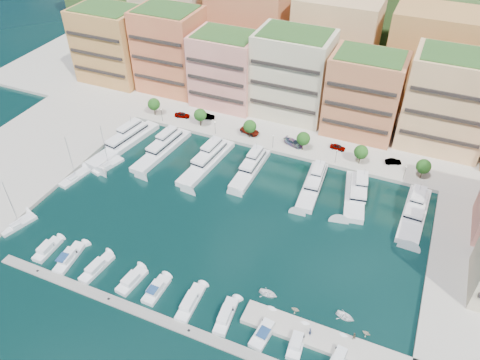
{
  "coord_description": "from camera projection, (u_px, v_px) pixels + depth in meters",
  "views": [
    {
      "loc": [
        34.68,
        -72.3,
        76.74
      ],
      "look_at": [
        -0.21,
        8.39,
        6.0
      ],
      "focal_mm": 35.0,
      "sensor_mm": 36.0,
      "label": 1
    }
  ],
  "objects": [
    {
      "name": "car_3",
      "position": [
        293.0,
        143.0,
        132.7
      ],
      "size": [
        6.22,
        3.97,
        1.68
      ],
      "primitive_type": "imported",
      "rotation": [
        0.0,
        0.0,
        1.27
      ],
      "color": "gray",
      "rests_on": "north_quay"
    },
    {
      "name": "person_1",
      "position": [
        354.0,
        336.0,
        84.42
      ],
      "size": [
        1.01,
        0.93,
        1.68
      ],
      "primitive_type": "imported",
      "rotation": [
        0.0,
        0.0,
        3.59
      ],
      "color": "#4C3D2D",
      "rests_on": "finger_pier"
    },
    {
      "name": "tender_2",
      "position": [
        345.0,
        317.0,
        89.3
      ],
      "size": [
        4.14,
        3.34,
        0.76
      ],
      "primitive_type": "imported",
      "rotation": [
        0.0,
        0.0,
        1.36
      ],
      "color": "white",
      "rests_on": "ground"
    },
    {
      "name": "yacht_5",
      "position": [
        356.0,
        193.0,
        116.47
      ],
      "size": [
        8.05,
        18.97,
        7.3
      ],
      "color": "silver",
      "rests_on": "ground"
    },
    {
      "name": "backblock_1",
      "position": [
        250.0,
        30.0,
        161.16
      ],
      "size": [
        26.0,
        18.0,
        30.0
      ],
      "primitive_type": "cube",
      "color": "#BB6D46",
      "rests_on": "north_quay"
    },
    {
      "name": "person_0",
      "position": [
        310.0,
        331.0,
        85.05
      ],
      "size": [
        0.75,
        0.8,
        1.84
      ],
      "primitive_type": "imported",
      "rotation": [
        0.0,
        0.0,
        2.2
      ],
      "color": "#242D48",
      "rests_on": "finger_pier"
    },
    {
      "name": "lamppost_1",
      "position": [
        215.0,
        126.0,
        136.02
      ],
      "size": [
        0.3,
        0.3,
        4.2
      ],
      "color": "black",
      "rests_on": "north_quay"
    },
    {
      "name": "yacht_1",
      "position": [
        163.0,
        148.0,
        131.81
      ],
      "size": [
        6.92,
        23.17,
        7.3
      ],
      "color": "silver",
      "rests_on": "ground"
    },
    {
      "name": "apartment_4",
      "position": [
        364.0,
        94.0,
        132.07
      ],
      "size": [
        20.0,
        15.5,
        23.8
      ],
      "color": "#BB6D46",
      "rests_on": "north_quay"
    },
    {
      "name": "tree_5",
      "position": [
        424.0,
        166.0,
        119.15
      ],
      "size": [
        3.8,
        3.8,
        5.65
      ],
      "color": "#473323",
      "rests_on": "north_quay"
    },
    {
      "name": "tender_0",
      "position": [
        268.0,
        294.0,
        93.46
      ],
      "size": [
        3.97,
        2.96,
        0.79
      ],
      "primitive_type": "imported",
      "rotation": [
        0.0,
        0.0,
        1.5
      ],
      "color": "white",
      "rests_on": "ground"
    },
    {
      "name": "apartment_0",
      "position": [
        111.0,
        44.0,
        158.35
      ],
      "size": [
        22.0,
        16.5,
        24.8
      ],
      "color": "#C48547",
      "rests_on": "north_quay"
    },
    {
      "name": "tree_0",
      "position": [
        154.0,
        104.0,
        143.89
      ],
      "size": [
        3.8,
        3.8,
        5.65
      ],
      "color": "#473323",
      "rests_on": "north_quay"
    },
    {
      "name": "backblock_0",
      "position": [
        174.0,
        18.0,
        170.43
      ],
      "size": [
        26.0,
        18.0,
        30.0
      ],
      "primitive_type": "cube",
      "color": "beige",
      "rests_on": "north_quay"
    },
    {
      "name": "tree_3",
      "position": [
        303.0,
        139.0,
        129.05
      ],
      "size": [
        3.8,
        3.8,
        5.65
      ],
      "color": "#473323",
      "rests_on": "north_quay"
    },
    {
      "name": "tree_2",
      "position": [
        250.0,
        126.0,
        134.0
      ],
      "size": [
        3.8,
        3.8,
        5.65
      ],
      "color": "#473323",
      "rests_on": "north_quay"
    },
    {
      "name": "yacht_3",
      "position": [
        251.0,
        167.0,
        124.96
      ],
      "size": [
        4.52,
        18.99,
        7.3
      ],
      "color": "silver",
      "rests_on": "ground"
    },
    {
      "name": "tree_4",
      "position": [
        361.0,
        152.0,
        124.1
      ],
      "size": [
        3.8,
        3.8,
        5.65
      ],
      "color": "#473323",
      "rests_on": "north_quay"
    },
    {
      "name": "lamppost_4",
      "position": [
        405.0,
        171.0,
        119.32
      ],
      "size": [
        0.3,
        0.3,
        4.2
      ],
      "color": "black",
      "rests_on": "north_quay"
    },
    {
      "name": "ground",
      "position": [
        227.0,
        220.0,
        110.54
      ],
      "size": [
        400.0,
        400.0,
        0.0
      ],
      "primitive_type": "plane",
      "color": "black",
      "rests_on": "ground"
    },
    {
      "name": "sailboat_1",
      "position": [
        75.0,
        178.0,
        122.64
      ],
      "size": [
        4.2,
        9.37,
        13.2
      ],
      "color": "silver",
      "rests_on": "ground"
    },
    {
      "name": "cruiser_9",
      "position": [
        339.0,
        358.0,
        82.41
      ],
      "size": [
        3.19,
        7.96,
        2.55
      ],
      "color": "silver",
      "rests_on": "ground"
    },
    {
      "name": "sailboat_0",
      "position": [
        18.0,
        225.0,
        108.93
      ],
      "size": [
        5.08,
        8.86,
        13.2
      ],
      "color": "silver",
      "rests_on": "ground"
    },
    {
      "name": "sailboat_2",
      "position": [
        108.0,
        166.0,
        126.67
      ],
      "size": [
        5.06,
        9.45,
        13.2
      ],
      "color": "silver",
      "rests_on": "ground"
    },
    {
      "name": "yacht_4",
      "position": [
        313.0,
        184.0,
        119.48
      ],
      "size": [
        5.51,
        19.74,
        7.3
      ],
      "color": "silver",
      "rests_on": "ground"
    },
    {
      "name": "backblock_2",
      "position": [
        335.0,
        44.0,
        151.88
      ],
      "size": [
        26.0,
        18.0,
        30.0
      ],
      "primitive_type": "cube",
      "color": "#F1BB80",
      "rests_on": "north_quay"
    },
    {
      "name": "yacht_2",
      "position": [
        208.0,
        160.0,
        127.37
      ],
      "size": [
        6.89,
        23.28,
        7.3
      ],
      "color": "silver",
      "rests_on": "ground"
    },
    {
      "name": "car_0",
      "position": [
        182.0,
        115.0,
        144.64
      ],
      "size": [
        4.96,
        2.79,
        1.59
      ],
      "primitive_type": "imported",
      "rotation": [
        0.0,
        0.0,
        1.77
      ],
      "color": "gray",
      "rests_on": "north_quay"
    },
    {
      "name": "car_5",
      "position": [
        393.0,
        162.0,
        125.88
      ],
      "size": [
        4.48,
        2.99,
        1.4
      ],
      "primitive_type": "imported",
      "rotation": [
        0.0,
        0.0,
        1.97
      ],
      "color": "gray",
      "rests_on": "north_quay"
    },
    {
      "name": "cruiser_8",
      "position": [
        297.0,
        343.0,
        84.81
      ],
      "size": [
        3.06,
        7.29,
        2.55
      ],
      "color": "silver",
      "rests_on": "ground"
    },
    {
      "name": "cruiser_1",
      "position": [
        69.0,
        258.0,
        100.64
      ],
      "size": [
        3.61,
        9.17,
        2.66
      ],
      "color": "silver",
      "rests_on": "ground"
    },
    {
      "name": "south_pontoon",
      "position": [
        148.0,
        315.0,
        90.02
      ],
      "size": [
        72.0,
        2.2,
        0.35
      ],
      "primitive_type": "cube",
      "color": "gray",
      "rests_on": "ground"
    },
    {
      "name": "backblock_3",
      "position": [
        431.0,
        60.0,
        142.6
      ],
      "size": [
        26.0,
        18.0,
        30.0
      ],
      "primitive_type": "cube",
      "color": "#C48547",
      "rests_on": "north_quay"
    },
    {
      "name": "north_quay",
      "position": [
        305.0,
        101.0,
        154.87
      ],
      "size": [
        220.0,
        64.0,
        2.0
      ],
      "primitive_type": "cube",
      "color": "#9E998E",
      "rests_on": "ground"
    },
    {
      "name": "yacht_0",
      "position": [
        126.0,
        141.0,
        134.45
      ],
      "size": [
        8.53,
        26.01,
        7.3
      ],
      "color": "silver",
      "rests_on": "ground"
    },
    {
      "name": "lamppost_3",
      "position": [
        336.0,
        154.0,
        124.89
      ],
      "size": [
        0.3,
        0.3,
        4.2
      ],
      "color": "black",
      "rests_on": "north_quay"
    },
    {
      "name": "car_4",
      "position": [
        338.0,
        147.0,
        131.15
      ],
      "size": [
        4.41,
        2.0,
        1.47
      ],
      "primitive_type": "imported",
      "rotation": [
        0.0,
        0.0,
        1.51
      ],
      "color": "gray",
      "rests_on": "north_quay"
    },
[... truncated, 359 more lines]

